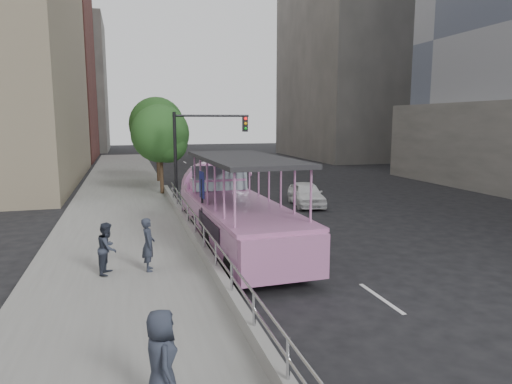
{
  "coord_description": "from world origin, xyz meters",
  "views": [
    {
      "loc": [
        -5.46,
        -12.34,
        4.75
      ],
      "look_at": [
        -1.12,
        2.86,
        2.26
      ],
      "focal_mm": 32.0,
      "sensor_mm": 36.0,
      "label": 1
    }
  ],
  "objects_px": {
    "car": "(306,194)",
    "parking_sign": "(202,202)",
    "pedestrian_near": "(148,244)",
    "street_tree_far": "(158,127)",
    "street_tree_near": "(162,136)",
    "pedestrian_far": "(161,360)",
    "traffic_signal": "(197,144)",
    "pedestrian_mid": "(108,248)",
    "duck_boat": "(233,212)"
  },
  "relations": [
    {
      "from": "pedestrian_mid",
      "to": "street_tree_far",
      "type": "distance_m",
      "value": 21.16
    },
    {
      "from": "pedestrian_near",
      "to": "street_tree_near",
      "type": "bearing_deg",
      "value": -5.66
    },
    {
      "from": "pedestrian_mid",
      "to": "street_tree_near",
      "type": "height_order",
      "value": "street_tree_near"
    },
    {
      "from": "pedestrian_mid",
      "to": "traffic_signal",
      "type": "height_order",
      "value": "traffic_signal"
    },
    {
      "from": "traffic_signal",
      "to": "street_tree_far",
      "type": "distance_m",
      "value": 9.57
    },
    {
      "from": "traffic_signal",
      "to": "car",
      "type": "bearing_deg",
      "value": -12.73
    },
    {
      "from": "duck_boat",
      "to": "pedestrian_mid",
      "type": "bearing_deg",
      "value": -146.26
    },
    {
      "from": "pedestrian_mid",
      "to": "parking_sign",
      "type": "bearing_deg",
      "value": -36.4
    },
    {
      "from": "car",
      "to": "parking_sign",
      "type": "height_order",
      "value": "parking_sign"
    },
    {
      "from": "pedestrian_far",
      "to": "parking_sign",
      "type": "bearing_deg",
      "value": -20.02
    },
    {
      "from": "pedestrian_far",
      "to": "duck_boat",
      "type": "bearing_deg",
      "value": -26.13
    },
    {
      "from": "car",
      "to": "parking_sign",
      "type": "bearing_deg",
      "value": -125.07
    },
    {
      "from": "car",
      "to": "pedestrian_mid",
      "type": "bearing_deg",
      "value": -127.33
    },
    {
      "from": "street_tree_far",
      "to": "duck_boat",
      "type": "bearing_deg",
      "value": -85.26
    },
    {
      "from": "street_tree_near",
      "to": "traffic_signal",
      "type": "bearing_deg",
      "value": -65.02
    },
    {
      "from": "street_tree_near",
      "to": "pedestrian_far",
      "type": "bearing_deg",
      "value": -94.69
    },
    {
      "from": "duck_boat",
      "to": "pedestrian_far",
      "type": "height_order",
      "value": "duck_boat"
    },
    {
      "from": "car",
      "to": "pedestrian_near",
      "type": "height_order",
      "value": "pedestrian_near"
    },
    {
      "from": "pedestrian_near",
      "to": "street_tree_near",
      "type": "height_order",
      "value": "street_tree_near"
    },
    {
      "from": "pedestrian_near",
      "to": "street_tree_far",
      "type": "relative_size",
      "value": 0.25
    },
    {
      "from": "duck_boat",
      "to": "car",
      "type": "bearing_deg",
      "value": 50.05
    },
    {
      "from": "pedestrian_near",
      "to": "street_tree_far",
      "type": "xyz_separation_m",
      "value": [
        1.83,
        20.73,
        3.2
      ]
    },
    {
      "from": "car",
      "to": "parking_sign",
      "type": "distance_m",
      "value": 10.3
    },
    {
      "from": "car",
      "to": "pedestrian_far",
      "type": "distance_m",
      "value": 19.23
    },
    {
      "from": "pedestrian_near",
      "to": "traffic_signal",
      "type": "height_order",
      "value": "traffic_signal"
    },
    {
      "from": "pedestrian_near",
      "to": "pedestrian_far",
      "type": "height_order",
      "value": "pedestrian_far"
    },
    {
      "from": "pedestrian_near",
      "to": "street_tree_near",
      "type": "xyz_separation_m",
      "value": [
        1.63,
        14.73,
        2.72
      ]
    },
    {
      "from": "parking_sign",
      "to": "street_tree_near",
      "type": "distance_m",
      "value": 12.32
    },
    {
      "from": "parking_sign",
      "to": "street_tree_near",
      "type": "bearing_deg",
      "value": 91.98
    },
    {
      "from": "parking_sign",
      "to": "car",
      "type": "bearing_deg",
      "value": 46.26
    },
    {
      "from": "pedestrian_near",
      "to": "pedestrian_mid",
      "type": "distance_m",
      "value": 1.16
    },
    {
      "from": "car",
      "to": "traffic_signal",
      "type": "xyz_separation_m",
      "value": [
        -5.9,
        1.33,
        2.83
      ]
    },
    {
      "from": "car",
      "to": "pedestrian_far",
      "type": "relative_size",
      "value": 2.42
    },
    {
      "from": "car",
      "to": "pedestrian_far",
      "type": "bearing_deg",
      "value": -110.14
    },
    {
      "from": "street_tree_far",
      "to": "parking_sign",
      "type": "bearing_deg",
      "value": -89.3
    },
    {
      "from": "pedestrian_mid",
      "to": "street_tree_near",
      "type": "distance_m",
      "value": 15.21
    },
    {
      "from": "duck_boat",
      "to": "car",
      "type": "relative_size",
      "value": 2.72
    },
    {
      "from": "pedestrian_far",
      "to": "traffic_signal",
      "type": "distance_m",
      "value": 18.64
    },
    {
      "from": "street_tree_near",
      "to": "pedestrian_near",
      "type": "bearing_deg",
      "value": -96.32
    },
    {
      "from": "pedestrian_near",
      "to": "parking_sign",
      "type": "xyz_separation_m",
      "value": [
        2.05,
        2.58,
        0.73
      ]
    },
    {
      "from": "street_tree_near",
      "to": "street_tree_far",
      "type": "distance_m",
      "value": 6.02
    },
    {
      "from": "parking_sign",
      "to": "traffic_signal",
      "type": "relative_size",
      "value": 0.57
    },
    {
      "from": "car",
      "to": "pedestrian_near",
      "type": "relative_size",
      "value": 2.45
    },
    {
      "from": "duck_boat",
      "to": "parking_sign",
      "type": "xyz_separation_m",
      "value": [
        -1.25,
        -0.44,
        0.53
      ]
    },
    {
      "from": "car",
      "to": "street_tree_near",
      "type": "bearing_deg",
      "value": 156.24
    },
    {
      "from": "pedestrian_far",
      "to": "street_tree_far",
      "type": "distance_m",
      "value": 27.86
    },
    {
      "from": "duck_boat",
      "to": "pedestrian_near",
      "type": "bearing_deg",
      "value": -137.52
    },
    {
      "from": "duck_boat",
      "to": "car",
      "type": "height_order",
      "value": "duck_boat"
    },
    {
      "from": "pedestrian_mid",
      "to": "traffic_signal",
      "type": "xyz_separation_m",
      "value": [
        4.39,
        11.26,
        2.43
      ]
    },
    {
      "from": "duck_boat",
      "to": "street_tree_far",
      "type": "bearing_deg",
      "value": 94.74
    }
  ]
}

